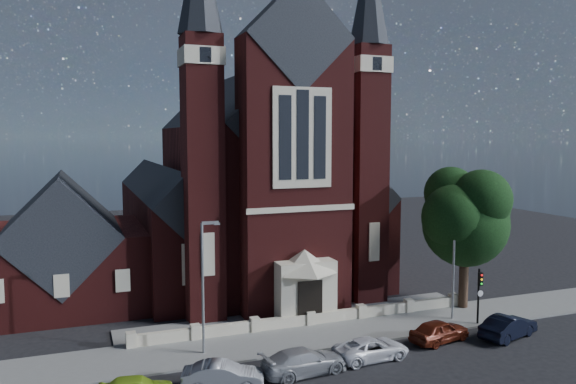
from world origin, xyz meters
name	(u,v)px	position (x,y,z in m)	size (l,w,h in m)	color
ground	(270,294)	(0.00, 15.00, 0.00)	(120.00, 120.00, 0.00)	black
pavement_strip	(322,335)	(0.00, 4.50, 0.00)	(60.00, 5.00, 0.12)	slate
forecourt_paving	(299,317)	(0.00, 8.50, 0.00)	(26.00, 3.00, 0.14)	slate
forecourt_wall	(310,326)	(0.00, 6.50, 0.00)	(24.00, 0.40, 0.90)	beige
church	(243,188)	(0.00, 22.94, 8.19)	(20.01, 34.90, 29.20)	#481413
parish_hall	(63,254)	(-16.00, 18.00, 4.01)	(12.00, 12.20, 10.24)	#481413
street_tree	(469,219)	(12.60, 5.71, 6.96)	(6.40, 6.60, 10.70)	black
street_lamp_left	(204,280)	(-7.91, 4.00, 4.60)	(1.16, 0.22, 8.09)	gray
street_lamp_right	(455,257)	(10.09, 4.00, 4.60)	(1.16, 0.22, 8.09)	gray
traffic_signal	(479,289)	(11.00, 2.43, 2.58)	(0.28, 0.42, 4.00)	black
car_silver_a	(223,376)	(-8.05, -0.88, 0.70)	(1.48, 4.23, 1.40)	#95979C
car_silver_b	(304,361)	(-3.41, -0.70, 0.72)	(2.01, 4.93, 1.43)	#919398
car_white_suv	(371,349)	(1.10, -0.18, 0.63)	(2.11, 4.57, 1.27)	white
car_dark_red	(439,331)	(6.54, 0.73, 0.72)	(1.71, 4.25, 1.45)	#581C0F
car_navy	(508,327)	(11.17, -0.26, 0.76)	(1.60, 4.59, 1.51)	black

